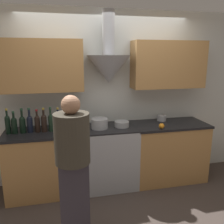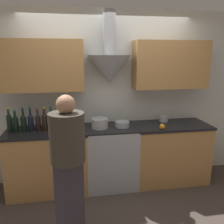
# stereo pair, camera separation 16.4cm
# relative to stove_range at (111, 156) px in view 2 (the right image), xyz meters

# --- Properties ---
(ground_plane) EXTENTS (12.00, 12.00, 0.00)m
(ground_plane) POSITION_rel_stove_range_xyz_m (0.00, -0.34, -0.46)
(ground_plane) COLOR #423833
(wall_back) EXTENTS (8.40, 0.63, 2.60)m
(wall_back) POSITION_rel_stove_range_xyz_m (0.00, 0.27, 1.01)
(wall_back) COLOR silver
(wall_back) RESTS_ON ground_plane
(counter_left) EXTENTS (1.12, 0.62, 0.92)m
(counter_left) POSITION_rel_stove_range_xyz_m (-0.92, -0.00, -0.00)
(counter_left) COLOR #B27F47
(counter_left) RESTS_ON ground_plane
(counter_right) EXTENTS (1.15, 0.62, 0.92)m
(counter_right) POSITION_rel_stove_range_xyz_m (0.93, -0.00, -0.00)
(counter_right) COLOR #B27F47
(counter_right) RESTS_ON ground_plane
(stove_range) EXTENTS (0.74, 0.60, 0.92)m
(stove_range) POSITION_rel_stove_range_xyz_m (0.00, 0.00, 0.00)
(stove_range) COLOR #A8AAAF
(stove_range) RESTS_ON ground_plane
(wine_bottle_0) EXTENTS (0.07, 0.07, 0.34)m
(wine_bottle_0) POSITION_rel_stove_range_xyz_m (-1.39, 0.00, 0.60)
(wine_bottle_0) COLOR black
(wine_bottle_0) RESTS_ON counter_left
(wine_bottle_1) EXTENTS (0.08, 0.08, 0.30)m
(wine_bottle_1) POSITION_rel_stove_range_xyz_m (-1.31, 0.00, 0.58)
(wine_bottle_1) COLOR black
(wine_bottle_1) RESTS_ON counter_left
(wine_bottle_2) EXTENTS (0.08, 0.08, 0.34)m
(wine_bottle_2) POSITION_rel_stove_range_xyz_m (-1.21, 0.00, 0.59)
(wine_bottle_2) COLOR black
(wine_bottle_2) RESTS_ON counter_left
(wine_bottle_3) EXTENTS (0.08, 0.08, 0.34)m
(wine_bottle_3) POSITION_rel_stove_range_xyz_m (-1.12, 0.01, 0.59)
(wine_bottle_3) COLOR black
(wine_bottle_3) RESTS_ON counter_left
(wine_bottle_4) EXTENTS (0.07, 0.07, 0.32)m
(wine_bottle_4) POSITION_rel_stove_range_xyz_m (-1.02, -0.01, 0.58)
(wine_bottle_4) COLOR black
(wine_bottle_4) RESTS_ON counter_left
(wine_bottle_5) EXTENTS (0.08, 0.08, 0.33)m
(wine_bottle_5) POSITION_rel_stove_range_xyz_m (-0.93, -0.02, 0.59)
(wine_bottle_5) COLOR black
(wine_bottle_5) RESTS_ON counter_left
(wine_bottle_6) EXTENTS (0.07, 0.07, 0.34)m
(wine_bottle_6) POSITION_rel_stove_range_xyz_m (-0.84, -0.01, 0.59)
(wine_bottle_6) COLOR black
(wine_bottle_6) RESTS_ON counter_left
(wine_bottle_7) EXTENTS (0.07, 0.07, 0.33)m
(wine_bottle_7) POSITION_rel_stove_range_xyz_m (-0.74, -0.01, 0.58)
(wine_bottle_7) COLOR black
(wine_bottle_7) RESTS_ON counter_left
(stock_pot) EXTENTS (0.24, 0.24, 0.14)m
(stock_pot) POSITION_rel_stove_range_xyz_m (-0.17, -0.02, 0.53)
(stock_pot) COLOR #A8AAAF
(stock_pot) RESTS_ON stove_range
(mixing_bowl) EXTENTS (0.21, 0.21, 0.08)m
(mixing_bowl) POSITION_rel_stove_range_xyz_m (0.17, -0.02, 0.50)
(mixing_bowl) COLOR #A8AAAF
(mixing_bowl) RESTS_ON stove_range
(orange_fruit) EXTENTS (0.08, 0.08, 0.08)m
(orange_fruit) POSITION_rel_stove_range_xyz_m (0.70, -0.23, 0.49)
(orange_fruit) COLOR orange
(orange_fruit) RESTS_ON counter_right
(saucepan) EXTENTS (0.14, 0.14, 0.09)m
(saucepan) POSITION_rel_stove_range_xyz_m (0.87, 0.16, 0.50)
(saucepan) COLOR #A8AAAF
(saucepan) RESTS_ON counter_right
(person_foreground_left) EXTENTS (0.35, 0.35, 1.58)m
(person_foreground_left) POSITION_rel_stove_range_xyz_m (-0.60, -1.02, 0.40)
(person_foreground_left) COLOR #38333D
(person_foreground_left) RESTS_ON ground_plane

